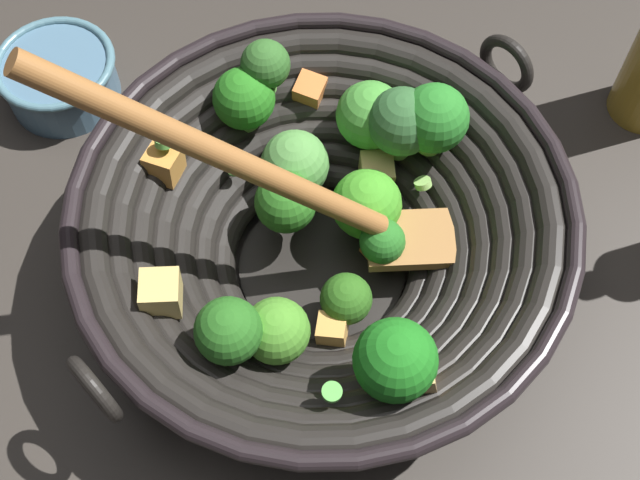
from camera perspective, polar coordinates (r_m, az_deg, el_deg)
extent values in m
plane|color=#332D28|center=(0.71, 0.15, -2.10)|extent=(4.00, 4.00, 0.00)
cylinder|color=black|center=(0.71, 0.16, -1.92)|extent=(0.14, 0.14, 0.01)
torus|color=black|center=(0.69, 0.16, -1.30)|extent=(0.19, 0.19, 0.02)
torus|color=black|center=(0.68, 0.16, -0.86)|extent=(0.22, 0.22, 0.02)
torus|color=black|center=(0.67, 0.16, -0.40)|extent=(0.25, 0.25, 0.02)
torus|color=black|center=(0.66, 0.17, 0.06)|extent=(0.28, 0.28, 0.02)
torus|color=black|center=(0.65, 0.17, 0.55)|extent=(0.31, 0.31, 0.02)
torus|color=black|center=(0.64, 0.17, 1.05)|extent=(0.34, 0.34, 0.02)
torus|color=black|center=(0.63, 0.17, 1.56)|extent=(0.37, 0.37, 0.02)
torus|color=black|center=(0.62, 0.18, 2.09)|extent=(0.39, 0.39, 0.01)
torus|color=black|center=(0.58, -14.98, -9.71)|extent=(0.05, 0.04, 0.05)
torus|color=black|center=(0.72, 12.47, 11.51)|extent=(0.05, 0.04, 0.05)
cylinder|color=#58903C|center=(0.72, -5.00, 8.16)|extent=(0.03, 0.03, 0.02)
sphere|color=#24711B|center=(0.69, -5.17, 9.50)|extent=(0.05, 0.05, 0.05)
cylinder|color=#609C4E|center=(0.59, 4.87, -9.20)|extent=(0.04, 0.04, 0.02)
sphere|color=#1C721C|center=(0.56, 5.12, -8.09)|extent=(0.06, 0.06, 0.06)
cylinder|color=#63AC41|center=(0.72, 3.28, 6.94)|extent=(0.03, 0.03, 0.02)
sphere|color=#439335|center=(0.69, 3.41, 8.43)|extent=(0.06, 0.06, 0.06)
cylinder|color=olive|center=(0.70, 7.42, 6.66)|extent=(0.03, 0.03, 0.01)
sphere|color=#277926|center=(0.67, 7.71, 8.16)|extent=(0.06, 0.06, 0.06)
cylinder|color=#77B859|center=(0.61, -5.96, -7.19)|extent=(0.02, 0.02, 0.02)
sphere|color=#25621D|center=(0.58, -6.22, -6.13)|extent=(0.05, 0.05, 0.05)
cylinder|color=#669D3E|center=(0.72, -1.64, 3.79)|extent=(0.04, 0.03, 0.02)
sphere|color=#539144|center=(0.70, -1.70, 5.15)|extent=(0.06, 0.06, 0.06)
cylinder|color=#5E9540|center=(0.70, 3.05, 1.06)|extent=(0.03, 0.03, 0.02)
sphere|color=#429A26|center=(0.68, 3.17, 2.43)|extent=(0.06, 0.06, 0.06)
cylinder|color=#71B14D|center=(0.70, 5.33, 6.37)|extent=(0.02, 0.03, 0.02)
sphere|color=#2F6030|center=(0.68, 5.56, 7.98)|extent=(0.06, 0.06, 0.06)
cylinder|color=#76C153|center=(0.71, -3.60, 10.49)|extent=(0.02, 0.02, 0.01)
sphere|color=#2F6226|center=(0.69, -3.71, 11.76)|extent=(0.04, 0.04, 0.04)
cylinder|color=#629F3F|center=(0.68, 4.12, -0.93)|extent=(0.02, 0.02, 0.02)
sphere|color=#266D22|center=(0.66, 4.25, 0.04)|extent=(0.04, 0.04, 0.04)
cylinder|color=#7EAE46|center=(0.69, -2.26, 1.35)|extent=(0.02, 0.02, 0.02)
sphere|color=#2D7320|center=(0.67, -2.34, 2.56)|extent=(0.05, 0.05, 0.05)
cylinder|color=#678E4B|center=(0.63, -2.85, -7.08)|extent=(0.02, 0.02, 0.01)
sphere|color=#488D2A|center=(0.60, -2.96, -6.15)|extent=(0.05, 0.05, 0.05)
cylinder|color=#81BE5C|center=(0.67, 1.72, -4.87)|extent=(0.02, 0.02, 0.01)
sphere|color=#2B5F1A|center=(0.65, 1.77, -4.00)|extent=(0.04, 0.04, 0.04)
cube|color=#E5BC6E|center=(0.70, 3.85, 4.62)|extent=(0.03, 0.03, 0.03)
cube|color=#C37729|center=(0.70, 4.00, -0.50)|extent=(0.03, 0.03, 0.03)
cube|color=gold|center=(0.65, 0.83, -6.13)|extent=(0.03, 0.02, 0.03)
cube|color=#D7B865|center=(0.62, -10.71, -3.57)|extent=(0.03, 0.03, 0.03)
cube|color=#CF893B|center=(0.68, -10.51, 5.11)|extent=(0.03, 0.03, 0.03)
cube|color=#E8B770|center=(0.58, 6.22, -8.82)|extent=(0.04, 0.04, 0.04)
cube|color=orange|center=(0.72, -0.69, 10.06)|extent=(0.03, 0.03, 0.03)
cylinder|color=#56B247|center=(0.69, -5.79, 4.79)|extent=(0.02, 0.02, 0.01)
cylinder|color=#99D166|center=(0.69, 6.97, 3.82)|extent=(0.02, 0.02, 0.01)
cylinder|color=#56B247|center=(0.56, 0.81, -10.23)|extent=(0.02, 0.02, 0.01)
cylinder|color=#56B247|center=(0.56, 3.97, -9.49)|extent=(0.02, 0.02, 0.01)
cylinder|color=#6BC651|center=(0.67, -10.53, 6.54)|extent=(0.01, 0.02, 0.01)
cylinder|color=#56B247|center=(0.59, 4.49, -8.70)|extent=(0.01, 0.01, 0.01)
cylinder|color=#56B247|center=(0.65, 2.42, -3.66)|extent=(0.01, 0.01, 0.01)
cube|color=#9E6B38|center=(0.67, 6.14, 0.03)|extent=(0.08, 0.06, 0.01)
cylinder|color=#A16734|center=(0.56, -6.41, 5.59)|extent=(0.23, 0.05, 0.21)
cylinder|color=slate|center=(0.83, -17.13, 10.32)|extent=(0.10, 0.10, 0.05)
torus|color=slate|center=(0.81, -17.55, 11.32)|extent=(0.11, 0.11, 0.01)
cylinder|color=#56B247|center=(0.85, -18.01, 11.74)|extent=(0.02, 0.02, 0.01)
cylinder|color=#99D166|center=(0.83, -17.24, 10.21)|extent=(0.01, 0.01, 0.01)
cylinder|color=#56B247|center=(0.85, -18.12, 11.35)|extent=(0.02, 0.02, 0.00)
cylinder|color=#6BC651|center=(0.83, -17.54, 10.53)|extent=(0.02, 0.02, 0.01)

